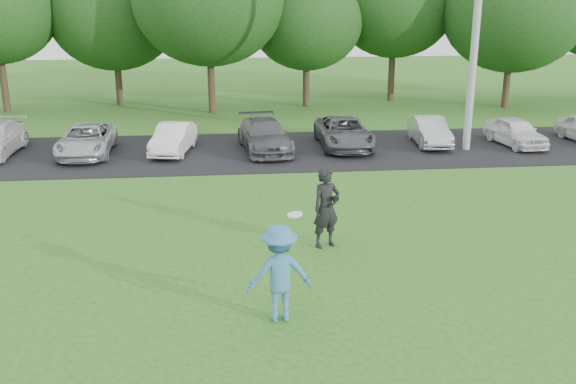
# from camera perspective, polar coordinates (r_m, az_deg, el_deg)

# --- Properties ---
(ground) EXTENTS (100.00, 100.00, 0.00)m
(ground) POSITION_cam_1_polar(r_m,az_deg,el_deg) (12.60, 1.67, -10.42)
(ground) COLOR #2F641C
(ground) RESTS_ON ground
(parking_lot) EXTENTS (32.00, 6.50, 0.03)m
(parking_lot) POSITION_cam_1_polar(r_m,az_deg,el_deg) (24.79, -2.27, 3.68)
(parking_lot) COLOR black
(parking_lot) RESTS_ON ground
(utility_pole) EXTENTS (0.28, 0.28, 9.91)m
(utility_pole) POSITION_cam_1_polar(r_m,az_deg,el_deg) (25.28, 16.44, 14.60)
(utility_pole) COLOR #A9A9A3
(utility_pole) RESTS_ON ground
(frisbee_player) EXTENTS (1.28, 0.84, 2.12)m
(frisbee_player) POSITION_cam_1_polar(r_m,az_deg,el_deg) (11.86, -0.78, -7.23)
(frisbee_player) COLOR teal
(frisbee_player) RESTS_ON ground
(camera_bystander) EXTENTS (0.83, 0.71, 1.94)m
(camera_bystander) POSITION_cam_1_polar(r_m,az_deg,el_deg) (15.24, 3.42, -1.41)
(camera_bystander) COLOR black
(camera_bystander) RESTS_ON ground
(parked_cars) EXTENTS (28.42, 4.59, 1.21)m
(parked_cars) POSITION_cam_1_polar(r_m,az_deg,el_deg) (24.73, -4.46, 4.99)
(parked_cars) COLOR #59131C
(parked_cars) RESTS_ON parking_lot
(tree_row) EXTENTS (42.39, 9.85, 8.64)m
(tree_row) POSITION_cam_1_polar(r_m,az_deg,el_deg) (33.95, -0.85, 15.72)
(tree_row) COLOR #38281C
(tree_row) RESTS_ON ground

